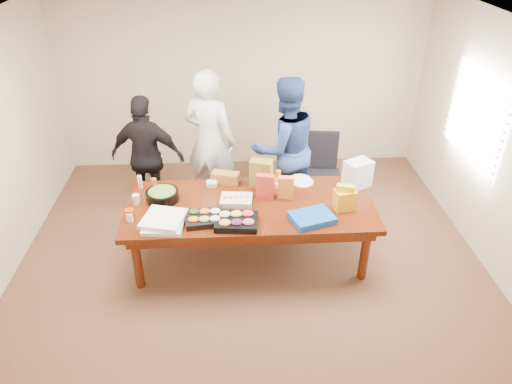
{
  "coord_description": "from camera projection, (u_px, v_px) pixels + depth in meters",
  "views": [
    {
      "loc": [
        -0.18,
        -4.52,
        3.66
      ],
      "look_at": [
        0.07,
        0.1,
        0.85
      ],
      "focal_mm": 33.32,
      "sensor_mm": 36.0,
      "label": 1
    }
  ],
  "objects": [
    {
      "name": "mayo_jar",
      "position": [
        260.0,
        185.0,
        5.6
      ],
      "size": [
        0.11,
        0.11,
        0.15
      ],
      "primitive_type": "cylinder",
      "rotation": [
        0.0,
        0.0,
        0.08
      ],
      "color": "white",
      "rests_on": "conference_table"
    },
    {
      "name": "kraft_bag",
      "position": [
        261.0,
        173.0,
        5.65
      ],
      "size": [
        0.29,
        0.22,
        0.34
      ],
      "primitive_type": "cube",
      "rotation": [
        0.0,
        0.0,
        -0.3
      ],
      "color": "olive",
      "rests_on": "conference_table"
    },
    {
      "name": "pizza_box_upper",
      "position": [
        164.0,
        219.0,
        5.0
      ],
      "size": [
        0.5,
        0.5,
        0.05
      ],
      "primitive_type": "cube",
      "rotation": [
        0.0,
        0.0,
        -0.25
      ],
      "color": "white",
      "rests_on": "pizza_box_lower"
    },
    {
      "name": "bread_loaf",
      "position": [
        226.0,
        177.0,
        5.77
      ],
      "size": [
        0.36,
        0.23,
        0.13
      ],
      "primitive_type": "cube",
      "rotation": [
        0.0,
        0.0,
        -0.3
      ],
      "color": "#A36A23",
      "rests_on": "conference_table"
    },
    {
      "name": "floor",
      "position": [
        251.0,
        257.0,
        5.77
      ],
      "size": [
        5.5,
        5.0,
        0.02
      ],
      "primitive_type": "cube",
      "color": "#47301E",
      "rests_on": "ground"
    },
    {
      "name": "ceiling",
      "position": [
        249.0,
        25.0,
        4.36
      ],
      "size": [
        5.5,
        5.0,
        0.02
      ],
      "primitive_type": "cube",
      "color": "white",
      "rests_on": "wall_back"
    },
    {
      "name": "conference_table",
      "position": [
        250.0,
        231.0,
        5.57
      ],
      "size": [
        2.8,
        1.2,
        0.75
      ],
      "primitive_type": "cube",
      "color": "#4C1C0F",
      "rests_on": "floor"
    },
    {
      "name": "wall_right",
      "position": [
        500.0,
        151.0,
        5.2
      ],
      "size": [
        0.04,
        5.0,
        2.7
      ],
      "primitive_type": "cube",
      "color": "beige",
      "rests_on": "floor"
    },
    {
      "name": "banana_bunch",
      "position": [
        282.0,
        181.0,
        5.75
      ],
      "size": [
        0.25,
        0.16,
        0.08
      ],
      "primitive_type": "cube",
      "rotation": [
        0.0,
        0.0,
        -0.11
      ],
      "color": "orange",
      "rests_on": "conference_table"
    },
    {
      "name": "chip_bag_blue",
      "position": [
        312.0,
        218.0,
        5.09
      ],
      "size": [
        0.52,
        0.45,
        0.07
      ],
      "primitive_type": "cube",
      "rotation": [
        0.0,
        0.0,
        0.31
      ],
      "color": "#1050B0",
      "rests_on": "conference_table"
    },
    {
      "name": "fruit_tray",
      "position": [
        237.0,
        222.0,
        5.03
      ],
      "size": [
        0.48,
        0.39,
        0.07
      ],
      "primitive_type": "cube",
      "rotation": [
        0.0,
        0.0,
        -0.1
      ],
      "color": "black",
      "rests_on": "conference_table"
    },
    {
      "name": "dressing_bottle",
      "position": [
        154.0,
        186.0,
        5.53
      ],
      "size": [
        0.07,
        0.07,
        0.2
      ],
      "primitive_type": "cylinder",
      "rotation": [
        0.0,
        0.0,
        -0.08
      ],
      "color": "brown",
      "rests_on": "conference_table"
    },
    {
      "name": "salad_bowl",
      "position": [
        162.0,
        196.0,
        5.43
      ],
      "size": [
        0.42,
        0.42,
        0.12
      ],
      "primitive_type": "cylinder",
      "rotation": [
        0.0,
        0.0,
        -0.13
      ],
      "color": "black",
      "rests_on": "conference_table"
    },
    {
      "name": "pizza_box_lower",
      "position": [
        164.0,
        224.0,
        5.01
      ],
      "size": [
        0.45,
        0.45,
        0.05
      ],
      "primitive_type": "cube",
      "rotation": [
        0.0,
        0.0,
        -0.09
      ],
      "color": "white",
      "rests_on": "conference_table"
    },
    {
      "name": "person_left",
      "position": [
        148.0,
        157.0,
        6.21
      ],
      "size": [
        1.03,
        0.58,
        1.66
      ],
      "primitive_type": "imported",
      "rotation": [
        0.0,
        0.0,
        2.95
      ],
      "color": "black",
      "rests_on": "floor"
    },
    {
      "name": "window_blinds",
      "position": [
        473.0,
        117.0,
        5.63
      ],
      "size": [
        0.04,
        1.36,
        1.0
      ],
      "primitive_type": "cube",
      "color": "beige",
      "rests_on": "wall_right"
    },
    {
      "name": "mustard_bottle",
      "position": [
        278.0,
        176.0,
        5.77
      ],
      "size": [
        0.06,
        0.06,
        0.16
      ],
      "primitive_type": "cylinder",
      "rotation": [
        0.0,
        0.0,
        0.05
      ],
      "color": "#EBB600",
      "rests_on": "conference_table"
    },
    {
      "name": "chip_bag_yellow",
      "position": [
        344.0,
        197.0,
        5.24
      ],
      "size": [
        0.21,
        0.13,
        0.3
      ],
      "primitive_type": "cube",
      "rotation": [
        0.0,
        0.0,
        -0.28
      ],
      "color": "yellow",
      "rests_on": "conference_table"
    },
    {
      "name": "grocery_bag_white",
      "position": [
        358.0,
        174.0,
        5.65
      ],
      "size": [
        0.38,
        0.34,
        0.33
      ],
      "primitive_type": "cube",
      "rotation": [
        0.0,
        0.0,
        0.5
      ],
      "color": "white",
      "rests_on": "conference_table"
    },
    {
      "name": "office_chair",
      "position": [
        324.0,
        174.0,
        6.5
      ],
      "size": [
        0.57,
        0.57,
        1.0
      ],
      "primitive_type": "cube",
      "rotation": [
        0.0,
        0.0,
        -0.14
      ],
      "color": "black",
      "rests_on": "floor"
    },
    {
      "name": "dip_bowl_b",
      "position": [
        212.0,
        184.0,
        5.73
      ],
      "size": [
        0.17,
        0.17,
        0.05
      ],
      "primitive_type": "cylinder",
      "rotation": [
        0.0,
        0.0,
        -0.28
      ],
      "color": "silver",
      "rests_on": "conference_table"
    },
    {
      "name": "veggie_tray",
      "position": [
        205.0,
        218.0,
        5.08
      ],
      "size": [
        0.45,
        0.37,
        0.06
      ],
      "primitive_type": "cube",
      "rotation": [
        0.0,
        0.0,
        0.13
      ],
      "color": "black",
      "rests_on": "conference_table"
    },
    {
      "name": "ranch_bottle",
      "position": [
        140.0,
        182.0,
        5.66
      ],
      "size": [
        0.06,
        0.06,
        0.16
      ],
      "primitive_type": "cylinder",
      "rotation": [
        0.0,
        0.0,
        0.21
      ],
      "color": "silver",
      "rests_on": "conference_table"
    },
    {
      "name": "chip_bag_red",
      "position": [
        265.0,
        186.0,
        5.43
      ],
      "size": [
        0.22,
        0.14,
        0.3
      ],
      "primitive_type": "cube",
      "rotation": [
        0.0,
        0.0,
        -0.27
      ],
      "color": "red",
      "rests_on": "conference_table"
    },
    {
      "name": "wall_back",
      "position": [
        242.0,
        82.0,
        7.2
      ],
      "size": [
        5.5,
        0.04,
        2.7
      ],
      "primitive_type": "cube",
      "color": "beige",
      "rests_on": "floor"
    },
    {
      "name": "clear_cup_a",
      "position": [
        130.0,
        217.0,
        5.07
      ],
      "size": [
        0.1,
        0.1,
        0.11
      ],
      "primitive_type": "cylinder",
      "rotation": [
        0.0,
        0.0,
        0.3
      ],
      "color": "white",
      "rests_on": "conference_table"
    },
    {
      "name": "clear_cup_b",
      "position": [
        136.0,
        199.0,
        5.36
      ],
      "size": [
        0.09,
        0.09,
        0.12
      ],
      "primitive_type": "cylinder",
      "rotation": [
        0.0,
        0.0,
        -0.05
      ],
      "color": "silver",
      "rests_on": "conference_table"
    },
    {
      "name": "chip_bag_orange",
      "position": [
        286.0,
        188.0,
        5.43
      ],
      "size": [
        0.19,
        0.11,
        0.27
      ],
      "primitive_type": "cube",
      "rotation": [
        0.0,
        0.0,
        -0.18
      ],
      "color": "orange",
      "rests_on": "conference_table"
    },
    {
      "name": "dip_bowl_a",
      "position": [
        275.0,
        184.0,
        5.72
      ],
      "size": [
        0.16,
        0.16,
        0.06
      ],
      "primitive_type": "cylinder",
      "rotation": [
        0.0,
        0.0,
        0.09
      ],
      "color": "beige",
      "rests_on": "conference_table"
    },
    {
      "name": "person_center",
      "position": [
        210.0,
        141.0,
        6.3
      ],
      "size": [
        0.84,
        0.71,
        1.94
      ],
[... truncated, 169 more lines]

